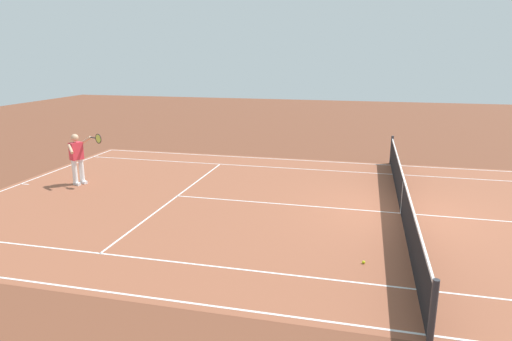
% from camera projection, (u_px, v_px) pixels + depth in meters
% --- Properties ---
extents(ground_plane, '(60.00, 60.00, 0.00)m').
position_uv_depth(ground_plane, '(401.00, 213.00, 11.94)').
color(ground_plane, brown).
extents(court_slab, '(24.20, 11.40, 0.00)m').
position_uv_depth(court_slab, '(401.00, 213.00, 11.94)').
color(court_slab, '#935138').
rests_on(court_slab, ground_plane).
extents(court_line_markings, '(23.85, 11.05, 0.01)m').
position_uv_depth(court_line_markings, '(401.00, 213.00, 11.93)').
color(court_line_markings, white).
rests_on(court_line_markings, ground_plane).
extents(tennis_net, '(0.10, 11.70, 1.08)m').
position_uv_depth(tennis_net, '(403.00, 196.00, 11.81)').
color(tennis_net, '#2D2D33').
rests_on(tennis_net, ground_plane).
extents(tennis_player_near, '(1.19, 0.75, 1.70)m').
position_uv_depth(tennis_player_near, '(78.00, 156.00, 14.40)').
color(tennis_player_near, white).
rests_on(tennis_player_near, ground_plane).
extents(tennis_ball, '(0.07, 0.07, 0.07)m').
position_uv_depth(tennis_ball, '(364.00, 262.00, 9.06)').
color(tennis_ball, '#CCE01E').
rests_on(tennis_ball, ground_plane).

